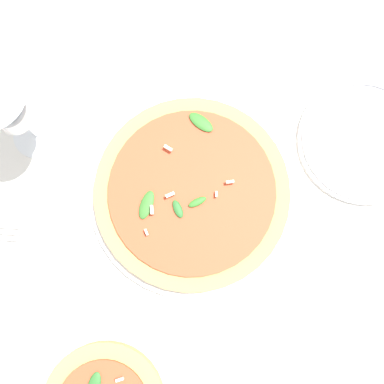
# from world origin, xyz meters

# --- Properties ---
(ground_plane) EXTENTS (6.00, 6.00, 0.00)m
(ground_plane) POSITION_xyz_m (0.00, 0.00, 0.00)
(ground_plane) COLOR silver
(pizza_arugula_main) EXTENTS (0.31, 0.31, 0.05)m
(pizza_arugula_main) POSITION_xyz_m (-0.04, -0.01, 0.02)
(pizza_arugula_main) COLOR white
(pizza_arugula_main) RESTS_ON ground_plane
(wine_glass) EXTENTS (0.09, 0.09, 0.17)m
(wine_glass) POSITION_xyz_m (-0.28, 0.07, 0.12)
(wine_glass) COLOR white
(wine_glass) RESTS_ON ground_plane
(side_plate_white) EXTENTS (0.20, 0.20, 0.02)m
(side_plate_white) POSITION_xyz_m (0.22, 0.09, 0.01)
(side_plate_white) COLOR white
(side_plate_white) RESTS_ON ground_plane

